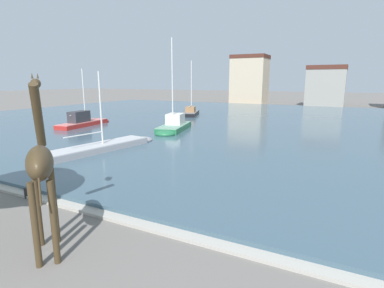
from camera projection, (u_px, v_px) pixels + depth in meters
harbor_water at (296, 125)px, 34.32m from camera, size 89.71×54.83×0.28m
quay_edge_coping at (168, 232)px, 10.27m from camera, size 89.71×0.50×0.12m
giraffe_statue at (40, 165)px, 8.67m from camera, size 2.64×2.29×5.35m
sailboat_red at (85, 122)px, 33.01m from camera, size 2.43×7.63×6.37m
sailboat_black at (191, 113)px, 43.02m from camera, size 3.57×6.30×7.83m
sailboat_grey at (106, 148)px, 21.58m from camera, size 3.15×9.79×5.73m
sailboat_green at (173, 127)px, 29.53m from camera, size 3.52×6.84×9.01m
mooring_bollard at (27, 193)px, 13.34m from camera, size 0.24×0.24×0.50m
townhouse_wide_warehouse at (250, 80)px, 67.81m from camera, size 7.64×6.19×10.64m
townhouse_narrow_midrow at (326, 86)px, 58.97m from camera, size 7.12×6.32×7.96m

